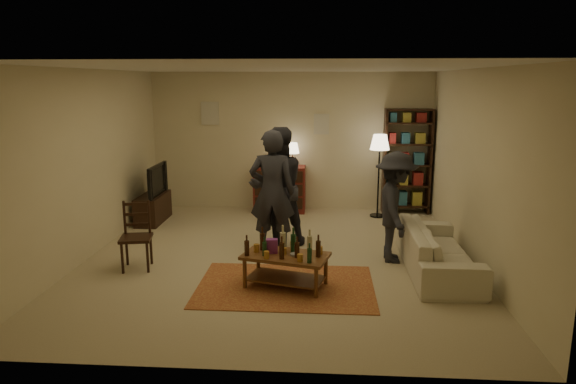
# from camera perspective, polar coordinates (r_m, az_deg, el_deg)

# --- Properties ---
(floor) EXTENTS (6.00, 6.00, 0.00)m
(floor) POSITION_cam_1_polar(r_m,az_deg,el_deg) (7.57, -1.14, -7.28)
(floor) COLOR #C6B793
(floor) RESTS_ON ground
(room_shell) EXTENTS (6.00, 6.00, 6.00)m
(room_shell) POSITION_cam_1_polar(r_m,az_deg,el_deg) (10.19, -3.37, 8.21)
(room_shell) COLOR beige
(room_shell) RESTS_ON ground
(rug) EXTENTS (2.20, 1.50, 0.01)m
(rug) POSITION_cam_1_polar(r_m,az_deg,el_deg) (6.55, -0.26, -10.41)
(rug) COLOR maroon
(rug) RESTS_ON ground
(coffee_table) EXTENTS (1.15, 0.82, 0.76)m
(coffee_table) POSITION_cam_1_polar(r_m,az_deg,el_deg) (6.42, -0.29, -7.28)
(coffee_table) COLOR brown
(coffee_table) RESTS_ON ground
(dining_chair) EXTENTS (0.48, 0.48, 0.94)m
(dining_chair) POSITION_cam_1_polar(r_m,az_deg,el_deg) (7.34, -16.49, -4.38)
(dining_chair) COLOR black
(dining_chair) RESTS_ON ground
(tv_stand) EXTENTS (0.40, 1.00, 1.06)m
(tv_stand) POSITION_cam_1_polar(r_m,az_deg,el_deg) (9.66, -14.79, -0.98)
(tv_stand) COLOR black
(tv_stand) RESTS_ON ground
(dresser) EXTENTS (1.00, 0.50, 1.36)m
(dresser) POSITION_cam_1_polar(r_m,az_deg,el_deg) (10.06, -0.88, 0.48)
(dresser) COLOR maroon
(dresser) RESTS_ON ground
(bookshelf) EXTENTS (0.90, 0.34, 2.02)m
(bookshelf) POSITION_cam_1_polar(r_m,az_deg,el_deg) (10.12, 13.05, 3.45)
(bookshelf) COLOR black
(bookshelf) RESTS_ON ground
(floor_lamp) EXTENTS (0.36, 0.36, 1.56)m
(floor_lamp) POSITION_cam_1_polar(r_m,az_deg,el_deg) (9.68, 10.15, 4.86)
(floor_lamp) COLOR black
(floor_lamp) RESTS_ON ground
(sofa) EXTENTS (0.81, 2.08, 0.61)m
(sofa) POSITION_cam_1_polar(r_m,az_deg,el_deg) (7.23, 16.30, -6.18)
(sofa) COLOR beige
(sofa) RESTS_ON ground
(person_left) EXTENTS (0.68, 0.45, 1.85)m
(person_left) POSITION_cam_1_polar(r_m,az_deg,el_deg) (7.55, -1.77, -0.01)
(person_left) COLOR #24242B
(person_left) RESTS_ON ground
(person_right) EXTENTS (1.09, 0.97, 1.85)m
(person_right) POSITION_cam_1_polar(r_m,az_deg,el_deg) (7.93, -1.13, 0.58)
(person_right) COLOR #24242B
(person_right) RESTS_ON ground
(person_by_sofa) EXTENTS (0.60, 1.03, 1.58)m
(person_by_sofa) POSITION_cam_1_polar(r_m,az_deg,el_deg) (7.38, 11.83, -1.66)
(person_by_sofa) COLOR #222329
(person_by_sofa) RESTS_ON ground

